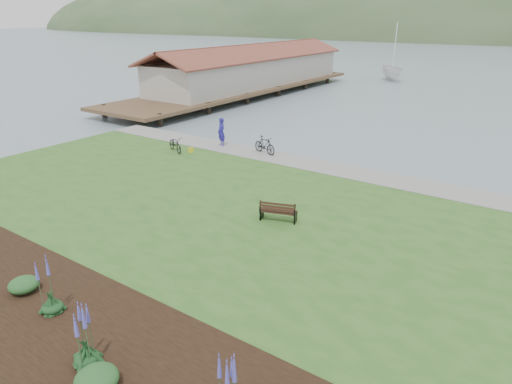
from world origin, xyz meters
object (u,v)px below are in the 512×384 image
at_px(park_bench, 278,211).
at_px(sailboat, 391,81).
at_px(person, 221,130).
at_px(bicycle_a, 175,144).

relative_size(park_bench, sailboat, 0.07).
xyz_separation_m(park_bench, person, (-9.26, 7.81, 0.62)).
height_order(park_bench, person, person).
relative_size(bicycle_a, sailboat, 0.08).
distance_m(bicycle_a, sailboat, 42.96).
bearing_deg(sailboat, person, -124.62).
bearing_deg(park_bench, person, 121.31).
bearing_deg(person, park_bench, -17.43).
relative_size(park_bench, person, 0.74).
bearing_deg(sailboat, bicycle_a, -126.93).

